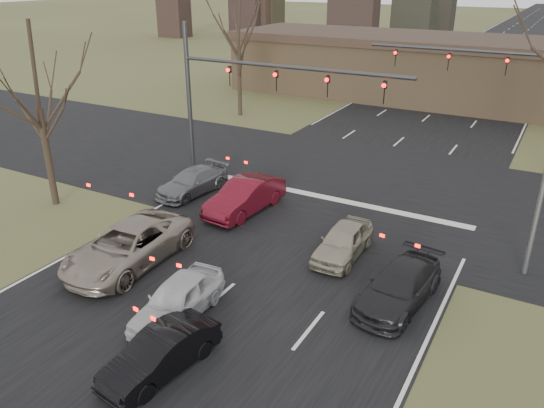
{
  "coord_description": "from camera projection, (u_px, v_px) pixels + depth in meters",
  "views": [
    {
      "loc": [
        9.12,
        -9.39,
        10.28
      ],
      "look_at": [
        -0.1,
        7.07,
        2.0
      ],
      "focal_mm": 35.0,
      "sensor_mm": 36.0,
      "label": 1
    }
  ],
  "objects": [
    {
      "name": "mast_arm_near",
      "position": [
        240.0,
        86.0,
        26.41
      ],
      "size": [
        12.12,
        0.24,
        8.0
      ],
      "color": "#383A3D",
      "rests_on": "ground"
    },
    {
      "name": "car_charcoal_sedan",
      "position": [
        399.0,
        287.0,
        17.7
      ],
      "size": [
        2.28,
        4.57,
        1.27
      ],
      "primitive_type": "imported",
      "rotation": [
        0.0,
        0.0,
        -0.12
      ],
      "color": "black",
      "rests_on": "ground"
    },
    {
      "name": "road_cross",
      "position": [
        348.0,
        186.0,
        27.7
      ],
      "size": [
        200.0,
        14.0,
        0.02
      ],
      "primitive_type": "cube",
      "color": "black",
      "rests_on": "ground"
    },
    {
      "name": "tree_left_near",
      "position": [
        31.0,
        65.0,
        23.02
      ],
      "size": [
        5.1,
        5.1,
        8.5
      ],
      "color": "black",
      "rests_on": "ground"
    },
    {
      "name": "road_main",
      "position": [
        488.0,
        65.0,
        63.64
      ],
      "size": [
        14.0,
        300.0,
        0.02
      ],
      "primitive_type": "cube",
      "color": "black",
      "rests_on": "ground"
    },
    {
      "name": "car_white_sedan",
      "position": [
        178.0,
        299.0,
        16.95
      ],
      "size": [
        1.88,
        4.03,
        1.34
      ],
      "primitive_type": "imported",
      "rotation": [
        0.0,
        0.0,
        0.08
      ],
      "color": "silver",
      "rests_on": "ground"
    },
    {
      "name": "car_silver_ahead",
      "position": [
        343.0,
        241.0,
        20.66
      ],
      "size": [
        1.59,
        3.81,
        1.29
      ],
      "primitive_type": "imported",
      "rotation": [
        0.0,
        0.0,
        0.02
      ],
      "color": "#A49D85",
      "rests_on": "ground"
    },
    {
      "name": "car_red_ahead",
      "position": [
        245.0,
        196.0,
        24.49
      ],
      "size": [
        1.97,
        4.72,
        1.52
      ],
      "primitive_type": "imported",
      "rotation": [
        0.0,
        0.0,
        -0.08
      ],
      "color": "#550C18",
      "rests_on": "ground"
    },
    {
      "name": "ground",
      "position": [
        159.0,
        350.0,
        15.72
      ],
      "size": [
        360.0,
        360.0,
        0.0
      ],
      "primitive_type": "plane",
      "color": "#4C4D29",
      "rests_on": "ground"
    },
    {
      "name": "mast_arm_far",
      "position": [
        511.0,
        76.0,
        29.31
      ],
      "size": [
        11.12,
        0.24,
        8.0
      ],
      "color": "#383A3D",
      "rests_on": "ground"
    },
    {
      "name": "tree_left_far",
      "position": [
        238.0,
        16.0,
        38.55
      ],
      "size": [
        5.7,
        5.7,
        9.5
      ],
      "color": "black",
      "rests_on": "ground"
    },
    {
      "name": "car_silver_suv",
      "position": [
        128.0,
        246.0,
        20.04
      ],
      "size": [
        2.79,
        5.71,
        1.56
      ],
      "primitive_type": "imported",
      "rotation": [
        0.0,
        0.0,
        0.03
      ],
      "color": "gray",
      "rests_on": "ground"
    },
    {
      "name": "building",
      "position": [
        475.0,
        72.0,
        44.11
      ],
      "size": [
        42.4,
        10.4,
        5.3
      ],
      "color": "olive",
      "rests_on": "ground"
    },
    {
      "name": "car_grey_ahead",
      "position": [
        192.0,
        182.0,
        26.62
      ],
      "size": [
        2.16,
        4.37,
        1.22
      ],
      "primitive_type": "imported",
      "rotation": [
        0.0,
        0.0,
        -0.11
      ],
      "color": "slate",
      "rests_on": "ground"
    },
    {
      "name": "car_black_hatch",
      "position": [
        161.0,
        353.0,
        14.65
      ],
      "size": [
        1.78,
        3.83,
        1.21
      ],
      "primitive_type": "imported",
      "rotation": [
        0.0,
        0.0,
        -0.14
      ],
      "color": "black",
      "rests_on": "ground"
    }
  ]
}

